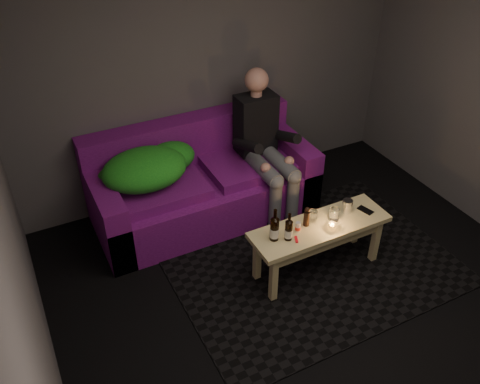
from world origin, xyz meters
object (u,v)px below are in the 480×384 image
object	(u,v)px
beer_bottle_b	(289,230)
steel_cup	(347,206)
person	(264,143)
beer_bottle_a	(274,229)
sofa	(202,184)
coffee_table	(319,233)

from	to	relation	value
beer_bottle_b	steel_cup	size ratio (longest dim) A/B	2.15
person	beer_bottle_a	size ratio (longest dim) A/B	4.82
sofa	beer_bottle_a	size ratio (longest dim) A/B	7.22
sofa	beer_bottle_a	distance (m)	1.22
person	beer_bottle_b	world-z (taller)	person
steel_cup	person	bearing A→B (deg)	104.87
person	beer_bottle_b	xyz separation A→B (m)	(-0.37, -1.06, -0.14)
sofa	beer_bottle_b	distance (m)	1.28
person	beer_bottle_b	size ratio (longest dim) A/B	5.57
beer_bottle_a	sofa	bearing A→B (deg)	95.79
person	steel_cup	size ratio (longest dim) A/B	11.96
coffee_table	person	bearing A→B (deg)	87.92
beer_bottle_b	steel_cup	bearing A→B (deg)	7.30
coffee_table	steel_cup	distance (m)	0.34
sofa	coffee_table	xyz separation A→B (m)	(0.55, -1.20, 0.08)
beer_bottle_b	steel_cup	xyz separation A→B (m)	(0.63, 0.08, -0.03)
beer_bottle_a	beer_bottle_b	bearing A→B (deg)	-25.97
beer_bottle_b	steel_cup	distance (m)	0.64
sofa	steel_cup	bearing A→B (deg)	-53.65
coffee_table	steel_cup	bearing A→B (deg)	9.22
sofa	steel_cup	world-z (taller)	sofa
beer_bottle_b	sofa	bearing A→B (deg)	100.13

